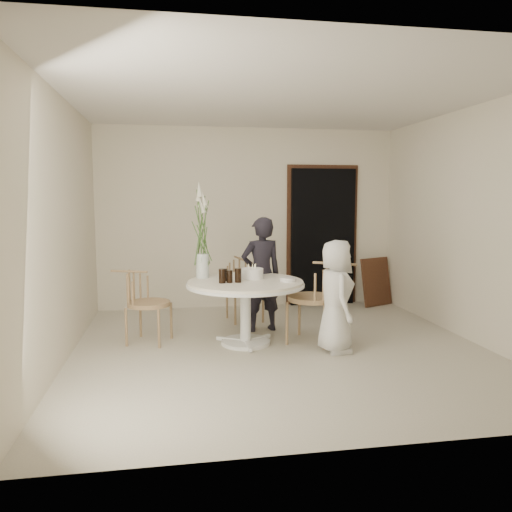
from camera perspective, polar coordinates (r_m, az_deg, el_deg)
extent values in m
plane|color=beige|center=(5.61, 2.79, -10.53)|extent=(4.50, 4.50, 0.00)
plane|color=silver|center=(5.46, 2.96, 17.64)|extent=(4.50, 4.50, 0.00)
plane|color=beige|center=(7.58, -0.84, 4.34)|extent=(4.50, 0.00, 4.50)
plane|color=beige|center=(3.22, 11.60, 1.00)|extent=(4.50, 0.00, 4.50)
plane|color=beige|center=(5.35, -21.38, 2.90)|extent=(0.00, 4.50, 4.50)
plane|color=beige|center=(6.26, 23.45, 3.29)|extent=(0.00, 4.50, 4.50)
cube|color=black|center=(7.80, 7.62, 2.14)|extent=(1.00, 0.10, 2.10)
cube|color=#4F301B|center=(7.84, 7.54, 2.60)|extent=(1.12, 0.03, 2.22)
cylinder|color=white|center=(5.78, -1.19, -9.80)|extent=(0.56, 0.56, 0.04)
cylinder|color=white|center=(5.70, -1.20, -6.66)|extent=(0.12, 0.12, 0.65)
cylinder|color=white|center=(5.63, -1.21, -3.29)|extent=(1.33, 1.33, 0.03)
cylinder|color=white|center=(5.63, -1.21, -3.04)|extent=(1.30, 1.30, 0.04)
cube|color=#4F301B|center=(7.94, 13.59, -2.87)|extent=(0.58, 0.37, 0.74)
cylinder|color=#A28558|center=(6.56, -2.39, -6.03)|extent=(0.03, 0.03, 0.44)
cylinder|color=#A28558|center=(6.68, 0.80, -5.79)|extent=(0.03, 0.03, 0.44)
cylinder|color=#A28558|center=(6.92, -3.34, -5.36)|extent=(0.03, 0.03, 0.44)
cylinder|color=#A28558|center=(7.03, -0.30, -5.15)|extent=(0.03, 0.03, 0.44)
cylinder|color=#A28558|center=(6.75, -1.31, -3.61)|extent=(0.48, 0.48, 0.05)
cylinder|color=#A28558|center=(6.10, 4.97, -6.75)|extent=(0.03, 0.03, 0.49)
cylinder|color=#A28558|center=(5.70, 3.56, -7.71)|extent=(0.03, 0.03, 0.49)
cylinder|color=#A28558|center=(5.98, 8.97, -7.09)|extent=(0.03, 0.03, 0.49)
cylinder|color=#A28558|center=(5.57, 7.83, -8.09)|extent=(0.03, 0.03, 0.49)
cylinder|color=#A28558|center=(5.77, 6.37, -4.82)|extent=(0.55, 0.55, 0.05)
cylinder|color=#A28558|center=(5.67, -11.04, -8.19)|extent=(0.03, 0.03, 0.43)
cylinder|color=#A28558|center=(6.02, -9.67, -7.29)|extent=(0.03, 0.03, 0.43)
cylinder|color=#A28558|center=(5.82, -14.61, -7.89)|extent=(0.03, 0.03, 0.43)
cylinder|color=#A28558|center=(6.16, -13.07, -7.04)|extent=(0.03, 0.03, 0.43)
cylinder|color=#A28558|center=(5.86, -12.16, -5.35)|extent=(0.48, 0.48, 0.05)
imported|color=black|center=(6.20, 0.60, -2.11)|extent=(0.57, 0.43, 1.42)
imported|color=silver|center=(5.44, 9.11, -4.57)|extent=(0.41, 0.61, 1.22)
cylinder|color=silver|center=(5.76, -0.42, -2.02)|extent=(0.25, 0.25, 0.12)
cylinder|color=#FCE79F|center=(5.74, -0.42, -1.18)|extent=(0.01, 0.01, 0.05)
cylinder|color=#FCE79F|center=(5.78, -0.07, -1.13)|extent=(0.01, 0.01, 0.05)
cylinder|color=#FCE79F|center=(5.76, -0.84, -1.16)|extent=(0.01, 0.01, 0.05)
cylinder|color=#FCE79F|center=(5.71, -0.15, -1.23)|extent=(0.01, 0.01, 0.05)
cylinder|color=black|center=(5.47, -3.90, -2.29)|extent=(0.08, 0.08, 0.16)
cylinder|color=black|center=(5.51, -2.06, -2.23)|extent=(0.08, 0.08, 0.16)
cylinder|color=black|center=(5.49, -3.04, -2.35)|extent=(0.07, 0.07, 0.14)
cylinder|color=black|center=(5.61, -3.63, -2.16)|extent=(0.07, 0.07, 0.14)
cylinder|color=white|center=(5.58, 3.68, -2.69)|extent=(0.22, 0.22, 0.05)
cylinder|color=silver|center=(5.85, -6.14, -1.12)|extent=(0.15, 0.15, 0.28)
cylinder|color=#40672C|center=(5.82, -5.91, 2.35)|extent=(0.01, 0.01, 0.71)
cone|color=beige|center=(5.81, -5.96, 5.82)|extent=(0.07, 0.07, 0.18)
cylinder|color=#40672C|center=(5.84, -6.16, 2.65)|extent=(0.01, 0.01, 0.77)
cone|color=beige|center=(5.82, -6.21, 6.41)|extent=(0.07, 0.07, 0.18)
cylinder|color=#40672C|center=(5.82, -6.44, 2.94)|extent=(0.01, 0.01, 0.83)
cone|color=beige|center=(5.81, -6.49, 7.01)|extent=(0.07, 0.07, 0.18)
cylinder|color=#40672C|center=(5.79, -6.46, 3.22)|extent=(0.01, 0.01, 0.89)
cone|color=beige|center=(5.78, -6.52, 7.61)|extent=(0.07, 0.07, 0.18)
cylinder|color=#40672C|center=(5.78, -6.21, 2.31)|extent=(0.01, 0.01, 0.71)
cone|color=beige|center=(5.76, -6.25, 5.81)|extent=(0.07, 0.07, 0.18)
cylinder|color=#40672C|center=(5.79, -5.94, 2.62)|extent=(0.01, 0.01, 0.77)
cone|color=beige|center=(5.77, -5.99, 6.41)|extent=(0.07, 0.07, 0.18)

